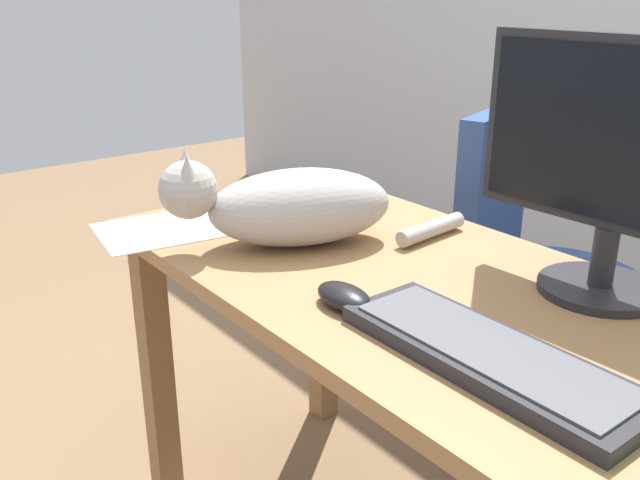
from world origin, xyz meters
TOP-DOWN VIEW (x-y plane):
  - desk at (0.00, 0.00)m, footprint 1.33×0.62m
  - office_chair at (-0.19, 0.61)m, footprint 0.50×0.48m
  - monitor at (0.20, 0.20)m, footprint 0.48×0.20m
  - keyboard at (0.24, -0.13)m, footprint 0.44×0.15m
  - cat at (-0.30, -0.08)m, footprint 0.32×0.56m
  - computer_mouse at (-0.02, -0.17)m, footprint 0.11×0.06m
  - paper_sheet at (-0.53, -0.22)m, footprint 0.25×0.32m

SIDE VIEW (x-z plane):
  - office_chair at x=-0.19m, z-range -0.07..0.83m
  - desk at x=0.00m, z-range 0.24..0.94m
  - paper_sheet at x=-0.53m, z-range 0.70..0.70m
  - keyboard at x=0.24m, z-range 0.70..0.73m
  - computer_mouse at x=-0.02m, z-range 0.70..0.74m
  - cat at x=-0.30m, z-range 0.68..0.88m
  - monitor at x=0.20m, z-range 0.72..1.13m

